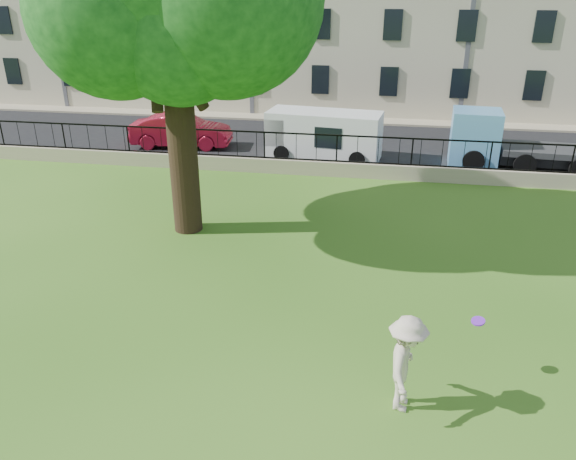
% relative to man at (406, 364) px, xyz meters
% --- Properties ---
extents(ground, '(120.00, 120.00, 0.00)m').
position_rel_man_xyz_m(ground, '(-2.50, 1.53, -0.97)').
color(ground, '#2E6017').
rests_on(ground, ground).
extents(retaining_wall, '(50.00, 0.40, 0.60)m').
position_rel_man_xyz_m(retaining_wall, '(-2.50, 13.53, -0.67)').
color(retaining_wall, tan).
rests_on(retaining_wall, ground).
extents(iron_railing, '(50.00, 0.05, 1.13)m').
position_rel_man_xyz_m(iron_railing, '(-2.50, 13.53, 0.18)').
color(iron_railing, black).
rests_on(iron_railing, retaining_wall).
extents(street, '(60.00, 9.00, 0.01)m').
position_rel_man_xyz_m(street, '(-2.50, 18.23, -0.97)').
color(street, black).
rests_on(street, ground).
extents(sidewalk, '(60.00, 1.40, 0.12)m').
position_rel_man_xyz_m(sidewalk, '(-2.50, 23.43, -0.91)').
color(sidewalk, tan).
rests_on(sidewalk, ground).
extents(man, '(0.87, 1.34, 1.95)m').
position_rel_man_xyz_m(man, '(0.00, 0.00, 0.00)').
color(man, beige).
rests_on(man, ground).
extents(frisbee, '(0.30, 0.31, 0.12)m').
position_rel_man_xyz_m(frisbee, '(1.41, 1.26, 0.27)').
color(frisbee, purple).
extents(red_sedan, '(4.91, 2.09, 1.58)m').
position_rel_man_xyz_m(red_sedan, '(-10.28, 16.70, -0.18)').
color(red_sedan, '#B91632').
rests_on(red_sedan, street).
extents(white_van, '(5.19, 2.53, 2.10)m').
position_rel_man_xyz_m(white_van, '(-3.29, 15.98, 0.08)').
color(white_van, white).
rests_on(white_van, street).
extents(blue_truck, '(5.81, 2.45, 2.38)m').
position_rel_man_xyz_m(blue_truck, '(5.04, 15.93, 0.21)').
color(blue_truck, '#61A9E4').
rests_on(blue_truck, street).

